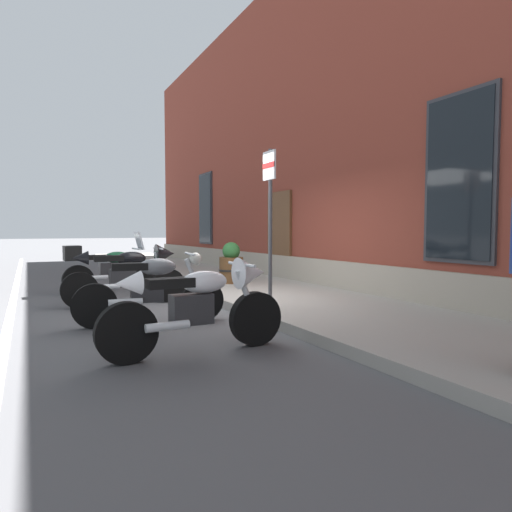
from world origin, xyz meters
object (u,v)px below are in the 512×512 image
motorcycle_green_touring (107,268)px  barrel_planter (231,265)px  motorcycle_black_sport (131,272)px  parking_sign (270,205)px  motorcycle_white_sport (203,302)px  motorcycle_grey_naked (152,290)px

motorcycle_green_touring → barrel_planter: size_ratio=2.17×
motorcycle_green_touring → barrel_planter: (0.54, 2.61, -0.00)m
motorcycle_black_sport → parking_sign: size_ratio=0.89×
parking_sign → motorcycle_green_touring: bearing=-153.2°
barrel_planter → parking_sign: bearing=-13.4°
parking_sign → motorcycle_black_sport: bearing=-139.8°
motorcycle_black_sport → motorcycle_white_sport: 3.54m
parking_sign → barrel_planter: 3.43m
motorcycle_green_touring → barrel_planter: motorcycle_green_touring is taller
motorcycle_green_touring → motorcycle_white_sport: motorcycle_green_touring is taller
motorcycle_black_sport → barrel_planter: 2.70m
motorcycle_grey_naked → motorcycle_green_touring: bearing=-178.7°
motorcycle_grey_naked → parking_sign: (0.21, 1.78, 1.22)m
motorcycle_black_sport → motorcycle_white_sport: (3.54, 0.05, -0.02)m
motorcycle_black_sport → barrel_planter: motorcycle_black_sport is taller
parking_sign → barrel_planter: parking_sign is taller
motorcycle_grey_naked → barrel_planter: bearing=139.2°
motorcycle_green_touring → motorcycle_grey_naked: bearing=1.3°
motorcycle_black_sport → motorcycle_white_sport: size_ratio=1.03×
motorcycle_black_sport → motorcycle_grey_naked: motorcycle_black_sport is taller
motorcycle_grey_naked → parking_sign: parking_sign is taller
motorcycle_black_sport → barrel_planter: bearing=114.4°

